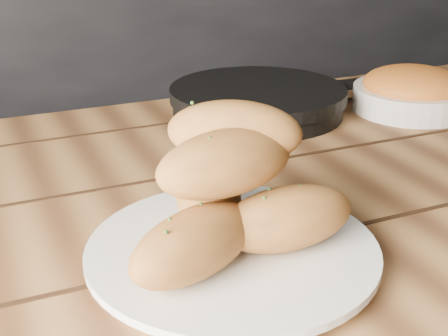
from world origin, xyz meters
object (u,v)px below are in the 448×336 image
plate (232,253)px  skillet (259,100)px  bread_rolls (230,191)px  bowl (412,91)px  table (329,257)px

plate → skillet: size_ratio=0.66×
bread_rolls → bowl: bearing=33.7°
bread_rolls → skillet: size_ratio=0.57×
bowl → bread_rolls: bearing=-146.3°
skillet → bowl: size_ratio=2.19×
skillet → table: bearing=-98.1°
plate → bread_rolls: 0.06m
table → plate: 0.25m
table → plate: bearing=-149.1°
table → bowl: 0.37m
bread_rolls → bowl: 0.57m
bread_rolls → skillet: bearing=60.0°
bread_rolls → bowl: bread_rolls is taller
skillet → bowl: 0.25m
bread_rolls → plate: bearing=-62.9°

